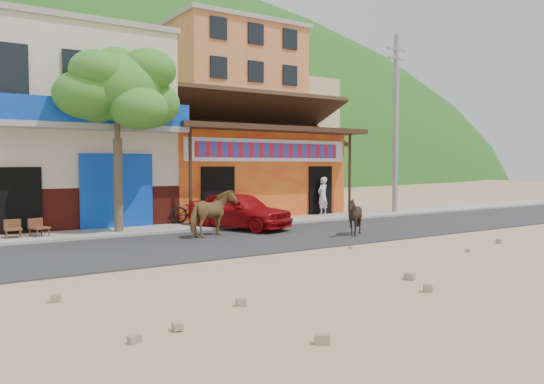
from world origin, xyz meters
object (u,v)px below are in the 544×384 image
Objects in this scene: utility_pole at (396,124)px; pedestrian at (323,196)px; tree at (117,138)px; red_car at (239,210)px; cow_tan at (213,213)px; cow_dark at (354,217)px; cafe_chair_left at (39,220)px; scooter at (195,210)px; cafe_chair_right at (13,221)px.

utility_pole is 4.93m from pedestrian.
red_car is (3.91, -1.00, -2.43)m from tree.
cow_tan is at bearing 6.38° from pedestrian.
cow_dark is 9.65m from cafe_chair_left.
scooter is at bearing -39.41° from cow_tan.
cow_tan is 1.70× the size of cafe_chair_left.
red_car is 7.08m from cafe_chair_right.
cow_tan is 3.20m from scooter.
cafe_chair_right is at bearing 147.86° from red_car.
scooter is 1.13× the size of pedestrian.
cow_tan is (-10.55, -2.43, -3.36)m from utility_pole.
utility_pole is 15.55m from cafe_chair_left.
tree is 12.84m from utility_pole.
red_car is 3.84× the size of cafe_chair_right.
cow_dark is 0.31× the size of red_car.
cafe_chair_right is at bearing -112.48° from cow_dark.
cafe_chair_right is (-9.14, 4.76, -0.02)m from cow_dark.
tree is 3.95m from cow_tan.
scooter is 5.50m from cafe_chair_left.
scooter is (0.85, 3.09, -0.16)m from cow_tan.
utility_pole reaches higher than red_car.
pedestrian is (-3.70, 0.66, -3.19)m from utility_pole.
utility_pole reaches higher than scooter.
tree is at bearing 143.77° from red_car.
scooter is (-9.70, 0.65, -3.52)m from utility_pole.
cow_tan is at bearing -165.20° from red_car.
tree is at bearing 120.09° from scooter.
tree reaches higher than pedestrian.
cow_dark is 6.12m from scooter.
cow_dark is at bearing 42.66° from pedestrian.
pedestrian reaches higher than cow_tan.
cafe_chair_left reaches higher than scooter.
cow_dark reaches higher than scooter.
tree is 3.70× the size of pedestrian.
tree is 7.96m from cow_dark.
cafe_chair_left is 1.01× the size of cafe_chair_right.
cow_dark is at bearing -79.99° from red_car.
cafe_chair_left is at bearing 147.43° from red_car.
pedestrian is (5.19, 1.86, 0.24)m from red_car.
scooter is (-0.81, 1.85, -0.09)m from red_car.
pedestrian is at bearing 169.85° from utility_pole.
tree is 0.75× the size of utility_pole.
pedestrian reaches higher than cow_dark.
cafe_chair_right is (-5.31, 2.49, -0.14)m from cow_tan.
cow_dark is (3.83, -2.26, -0.12)m from cow_tan.
cafe_chair_left is (-8.44, 4.68, -0.02)m from cow_dark.
pedestrian is at bearing -19.99° from cafe_chair_left.
utility_pole is at bearing 151.91° from pedestrian.
cafe_chair_right reaches higher than scooter.
cow_dark is at bearing -136.14° from scooter.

